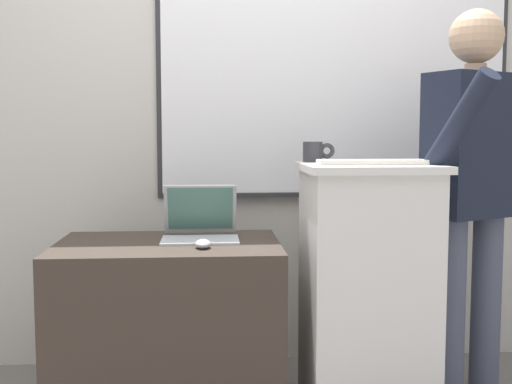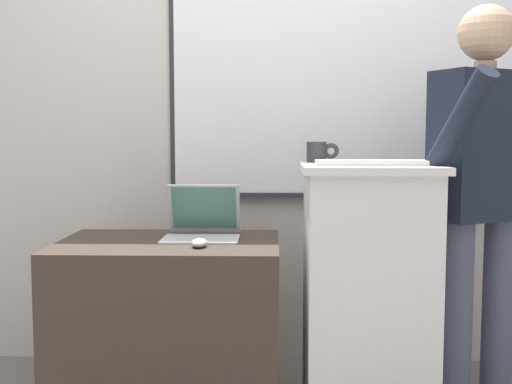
# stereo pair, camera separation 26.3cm
# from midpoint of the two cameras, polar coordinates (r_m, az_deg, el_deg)

# --- Properties ---
(back_wall) EXTENTS (6.40, 0.17, 2.78)m
(back_wall) POSITION_cam_midpoint_polar(r_m,az_deg,el_deg) (3.31, -3.68, 8.99)
(back_wall) COLOR beige
(back_wall) RESTS_ON ground_plane
(lectern_podium) EXTENTS (0.54, 0.53, 1.05)m
(lectern_podium) POSITION_cam_midpoint_polar(r_m,az_deg,el_deg) (2.69, 7.01, -8.65)
(lectern_podium) COLOR silver
(lectern_podium) RESTS_ON ground_plane
(side_desk) EXTENTS (0.91, 0.64, 0.73)m
(side_desk) POSITION_cam_midpoint_polar(r_m,az_deg,el_deg) (2.74, -10.54, -11.98)
(side_desk) COLOR #382D26
(side_desk) RESTS_ON ground_plane
(person_presenter) EXTENTS (0.59, 0.68, 1.69)m
(person_presenter) POSITION_cam_midpoint_polar(r_m,az_deg,el_deg) (2.86, 16.26, 1.28)
(person_presenter) COLOR #474C60
(person_presenter) RESTS_ON ground_plane
(laptop) EXTENTS (0.32, 0.31, 0.22)m
(laptop) POSITION_cam_midpoint_polar(r_m,az_deg,el_deg) (2.74, -7.73, -2.60)
(laptop) COLOR #B7BABF
(laptop) RESTS_ON side_desk
(wireless_keyboard) EXTENTS (0.43, 0.12, 0.02)m
(wireless_keyboard) POSITION_cam_midpoint_polar(r_m,az_deg,el_deg) (2.55, 7.43, 2.65)
(wireless_keyboard) COLOR beige
(wireless_keyboard) RESTS_ON lectern_podium
(computer_mouse_by_laptop) EXTENTS (0.06, 0.10, 0.03)m
(computer_mouse_by_laptop) POSITION_cam_midpoint_polar(r_m,az_deg,el_deg) (2.51, -7.76, -4.61)
(computer_mouse_by_laptop) COLOR #BCBCC1
(computer_mouse_by_laptop) RESTS_ON side_desk
(coffee_mug) EXTENTS (0.14, 0.09, 0.09)m
(coffee_mug) POSITION_cam_midpoint_polar(r_m,az_deg,el_deg) (2.78, 2.52, 3.60)
(coffee_mug) COLOR #333338
(coffee_mug) RESTS_ON lectern_podium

